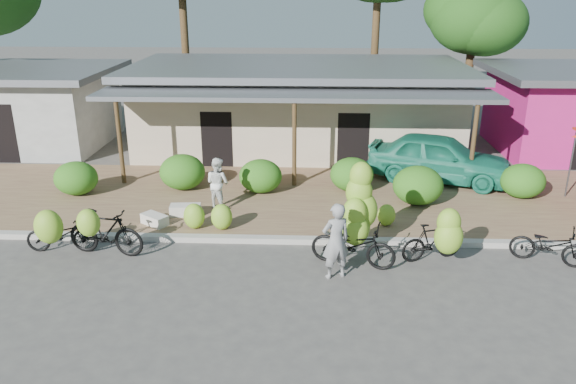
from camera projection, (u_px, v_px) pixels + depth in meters
The scene contains 26 objects.
ground at pixel (285, 281), 12.56m from camera, with size 100.00×100.00×0.00m, color #484542.
sidewalk at pixel (293, 199), 17.23m from camera, with size 60.00×6.00×0.12m, color #90754D.
curb at pixel (289, 240), 14.41m from camera, with size 60.00×0.25×0.15m, color #A8A399.
shop_main at pixel (298, 106), 22.21m from camera, with size 13.00×8.50×3.35m.
shop_pink at pixel (567, 110), 21.86m from camera, with size 6.00×6.00×3.25m.
shop_grey at pixel (27, 106), 22.74m from camera, with size 7.00×6.00×3.15m.
tree_near_right at pixel (470, 15), 24.23m from camera, with size 4.10×3.90×6.54m.
hedge_0 at pixel (76, 178), 17.27m from camera, with size 1.33×1.20×1.04m, color #2B5C15.
hedge_1 at pixel (182, 172), 17.73m from camera, with size 1.44×1.29×1.12m, color #2B5C15.
hedge_2 at pixel (261, 176), 17.46m from camera, with size 1.34×1.21×1.05m, color #2B5C15.
hedge_3 at pixel (352, 174), 17.58m from camera, with size 1.36×1.23×1.06m, color #2B5C15.
hedge_4 at pixel (418, 185), 16.49m from camera, with size 1.48×1.33×1.15m, color #2B5C15.
hedge_5 at pixel (523, 181), 17.03m from camera, with size 1.34×1.21×1.05m, color #2B5C15.
bike_far_left at pixel (58, 233), 13.64m from camera, with size 1.75×1.30×1.36m.
bike_left at pixel (104, 231), 13.53m from camera, with size 2.02×1.30×1.45m.
bike_center at pixel (356, 226), 13.19m from camera, with size 2.13×1.46×2.39m.
bike_right at pixel (439, 238), 13.09m from camera, with size 1.65×1.36×1.56m.
bike_far_right at pixel (549, 245), 13.24m from camera, with size 1.85×1.21×0.92m.
loose_banana_a at pixel (194, 216), 14.88m from camera, with size 0.56×0.48×0.70m, color #A5CD33.
loose_banana_b at pixel (222, 217), 14.82m from camera, with size 0.57×0.48×0.71m, color #A5CD33.
loose_banana_c at pixel (386, 215), 15.07m from camera, with size 0.49×0.41×0.61m, color #A5CD33.
sack_near at pixel (185, 210), 15.82m from camera, with size 0.85×0.40×0.30m, color beige.
sack_far at pixel (155, 220), 15.20m from camera, with size 0.75×0.38×0.28m, color beige.
vendor at pixel (336, 241), 12.43m from camera, with size 0.65×0.43×1.79m, color gray.
bystander at pixel (218, 183), 16.16m from camera, with size 0.73×0.57×1.51m, color white.
teal_van at pixel (439, 158), 18.44m from camera, with size 1.85×4.60×1.57m, color #1B7B60.
Camera 1 is at (0.53, -11.08, 6.22)m, focal length 35.00 mm.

